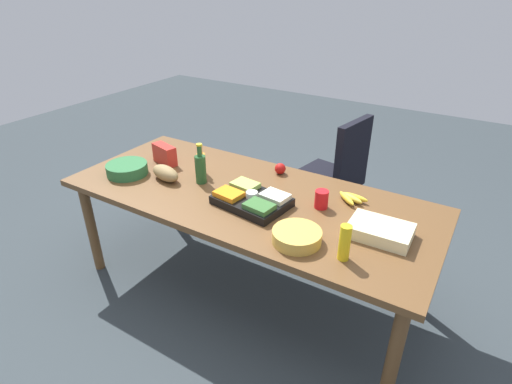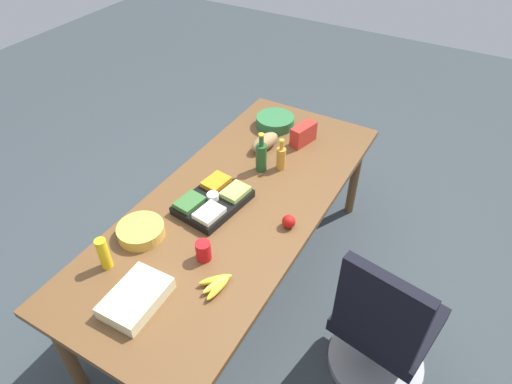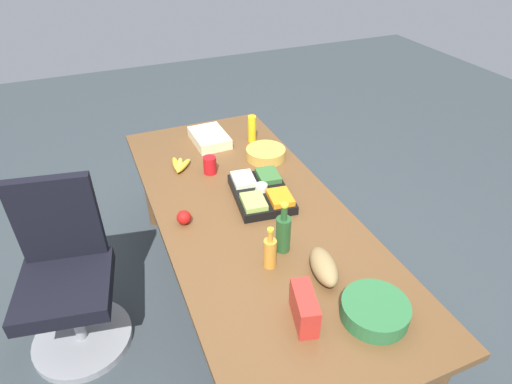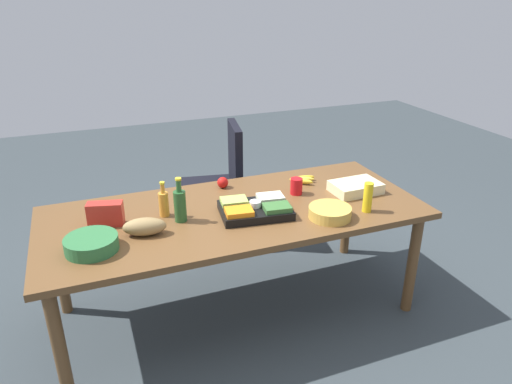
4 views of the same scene
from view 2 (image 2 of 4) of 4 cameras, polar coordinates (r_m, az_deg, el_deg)
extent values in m
plane|color=#343C40|center=(3.21, -2.14, -11.33)|extent=(10.00, 10.00, 0.00)
cube|color=brown|center=(2.67, -2.53, -1.51)|extent=(2.35, 0.99, 0.04)
cylinder|color=brown|center=(3.80, 0.99, 5.79)|extent=(0.07, 0.07, 0.72)
cylinder|color=brown|center=(2.69, -23.20, -18.15)|extent=(0.07, 0.07, 0.72)
cylinder|color=brown|center=(3.56, 12.53, 1.96)|extent=(0.07, 0.07, 0.72)
cylinder|color=gray|center=(2.94, 14.98, -20.10)|extent=(0.56, 0.56, 0.05)
cylinder|color=gray|center=(2.75, 15.81, -17.74)|extent=(0.06, 0.06, 0.40)
cube|color=black|center=(2.58, 16.63, -15.35)|extent=(0.56, 0.56, 0.09)
cube|color=black|center=(2.21, 15.49, -14.75)|extent=(0.14, 0.44, 0.51)
cube|color=black|center=(2.63, -5.49, -1.28)|extent=(0.45, 0.35, 0.05)
cube|color=orange|center=(2.70, -5.13, 1.30)|extent=(0.17, 0.14, 0.03)
cube|color=#366630|center=(2.58, -8.49, -1.30)|extent=(0.17, 0.14, 0.03)
cube|color=#9FBE54|center=(2.63, -2.66, 0.05)|extent=(0.17, 0.14, 0.03)
cube|color=silver|center=(2.50, -6.00, -2.69)|extent=(0.17, 0.14, 0.03)
cylinder|color=white|center=(2.60, -5.55, -0.57)|extent=(0.08, 0.08, 0.04)
cylinder|color=#2C6939|center=(3.31, 2.47, 9.02)|extent=(0.29, 0.29, 0.08)
ellipsoid|color=yellow|center=(2.23, -5.23, -11.10)|extent=(0.15, 0.14, 0.04)
ellipsoid|color=yellow|center=(2.21, -5.05, -11.63)|extent=(0.17, 0.09, 0.04)
ellipsoid|color=yellow|center=(2.20, -4.87, -12.16)|extent=(0.17, 0.05, 0.04)
cube|color=red|center=(3.12, 6.09, 7.37)|extent=(0.21, 0.13, 0.14)
cylinder|color=#245227|center=(2.84, 0.67, 4.41)|extent=(0.08, 0.08, 0.19)
cylinder|color=#245227|center=(2.77, 0.69, 6.59)|extent=(0.03, 0.03, 0.07)
cylinder|color=gold|center=(2.74, 0.70, 7.33)|extent=(0.04, 0.04, 0.01)
ellipsoid|color=olive|center=(3.06, 1.14, 6.42)|extent=(0.26, 0.16, 0.10)
cylinder|color=red|center=(2.32, -6.75, -7.48)|extent=(0.10, 0.10, 0.11)
cylinder|color=orange|center=(2.87, 3.22, 4.28)|extent=(0.08, 0.08, 0.15)
cylinder|color=orange|center=(2.81, 3.30, 5.99)|extent=(0.03, 0.03, 0.06)
cylinder|color=gold|center=(2.79, 3.33, 6.58)|extent=(0.04, 0.04, 0.01)
cylinder|color=yellow|center=(2.36, -18.90, -7.47)|extent=(0.06, 0.06, 0.19)
cube|color=beige|center=(2.22, -15.09, -12.94)|extent=(0.33, 0.23, 0.07)
cylinder|color=gold|center=(2.51, -14.51, -4.85)|extent=(0.30, 0.30, 0.07)
sphere|color=#B31310|center=(2.48, 4.21, -3.79)|extent=(0.10, 0.10, 0.08)
camera|label=1|loc=(3.05, -53.19, 15.04)|focal=28.54mm
camera|label=3|loc=(3.45, 27.32, 31.19)|focal=30.25mm
camera|label=4|loc=(4.40, -29.57, 29.82)|focal=33.12mm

